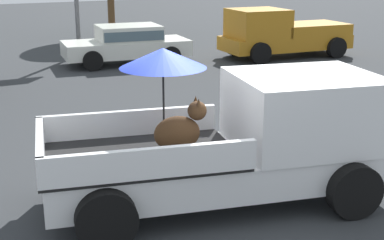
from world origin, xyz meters
TOP-DOWN VIEW (x-y plane):
  - ground_plane at (0.00, 0.00)m, footprint 80.00×80.00m
  - pickup_truck_main at (0.45, -0.09)m, footprint 5.33×3.08m
  - pickup_truck_far at (8.36, 10.03)m, footprint 4.92×2.43m
  - parked_sedan_near at (2.84, 11.38)m, footprint 4.47×2.34m

SIDE VIEW (x-z plane):
  - ground_plane at x=0.00m, z-range 0.00..0.00m
  - parked_sedan_near at x=2.84m, z-range 0.08..1.41m
  - pickup_truck_far at x=8.36m, z-range -0.03..1.77m
  - pickup_truck_main at x=0.45m, z-range -0.21..2.16m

